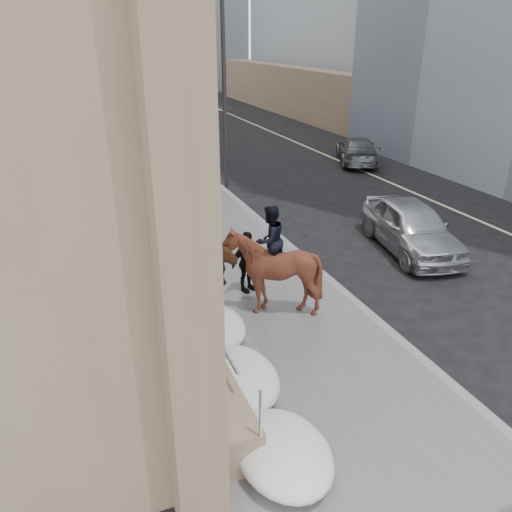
{
  "coord_description": "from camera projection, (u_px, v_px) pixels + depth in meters",
  "views": [
    {
      "loc": [
        -3.98,
        -7.42,
        6.53
      ],
      "look_at": [
        -0.05,
        2.68,
        1.7
      ],
      "focal_mm": 35.0,
      "sensor_mm": 36.0,
      "label": 1
    }
  ],
  "objects": [
    {
      "name": "streetlight_mid",
      "position": [
        221.0,
        84.0,
        21.25
      ],
      "size": [
        1.71,
        0.24,
        8.0
      ],
      "color": "#2D2D30",
      "rests_on": "ground"
    },
    {
      "name": "pedestrian",
      "position": [
        246.0,
        262.0,
        13.3
      ],
      "size": [
        1.08,
        0.78,
        1.71
      ],
      "primitive_type": "imported",
      "rotation": [
        0.0,
        0.0,
        0.41
      ],
      "color": "black",
      "rests_on": "sidewalk"
    },
    {
      "name": "mounted_horse_left",
      "position": [
        210.0,
        305.0,
        10.54
      ],
      "size": [
        1.99,
        2.88,
        2.77
      ],
      "rotation": [
        0.0,
        0.0,
        2.81
      ],
      "color": "#4F3017",
      "rests_on": "sidewalk"
    },
    {
      "name": "curb",
      "position": [
        252.0,
        214.0,
        19.65
      ],
      "size": [
        0.24,
        80.0,
        0.12
      ],
      "primitive_type": "cube",
      "color": "slate",
      "rests_on": "ground"
    },
    {
      "name": "car_silver",
      "position": [
        411.0,
        227.0,
        16.17
      ],
      "size": [
        2.82,
        5.07,
        1.63
      ],
      "primitive_type": "imported",
      "rotation": [
        0.0,
        0.0,
        -0.2
      ],
      "color": "#BBBCC3",
      "rests_on": "ground"
    },
    {
      "name": "lane_line",
      "position": [
        416.0,
        194.0,
        22.28
      ],
      "size": [
        0.15,
        70.0,
        0.01
      ],
      "primitive_type": "cube",
      "color": "#BFB78C",
      "rests_on": "ground"
    },
    {
      "name": "streetlight_far",
      "position": [
        142.0,
        62.0,
        38.27
      ],
      "size": [
        1.71,
        0.24,
        8.0
      ],
      "color": "#2D2D30",
      "rests_on": "ground"
    },
    {
      "name": "bg_building_far",
      "position": [
        23.0,
        5.0,
        65.51
      ],
      "size": [
        24.0,
        12.0,
        20.0
      ],
      "primitive_type": "cube",
      "color": "gray",
      "rests_on": "ground"
    },
    {
      "name": "snow_bank",
      "position": [
        158.0,
        234.0,
        16.53
      ],
      "size": [
        1.7,
        18.1,
        0.76
      ],
      "color": "silver",
      "rests_on": "sidewalk"
    },
    {
      "name": "traffic_signal",
      "position": [
        167.0,
        83.0,
        28.07
      ],
      "size": [
        4.1,
        0.22,
        6.0
      ],
      "color": "#2D2D30",
      "rests_on": "ground"
    },
    {
      "name": "ground",
      "position": [
        305.0,
        380.0,
        10.29
      ],
      "size": [
        140.0,
        140.0,
        0.0
      ],
      "primitive_type": "plane",
      "color": "black",
      "rests_on": "ground"
    },
    {
      "name": "car_grey",
      "position": [
        357.0,
        150.0,
        27.38
      ],
      "size": [
        3.81,
        5.2,
        1.4
      ],
      "primitive_type": "imported",
      "rotation": [
        0.0,
        0.0,
        2.71
      ],
      "color": "#5B5F63",
      "rests_on": "ground"
    },
    {
      "name": "sidewalk",
      "position": [
        187.0,
        222.0,
        18.78
      ],
      "size": [
        5.0,
        80.0,
        0.12
      ],
      "primitive_type": "cube",
      "color": "#515153",
      "rests_on": "ground"
    },
    {
      "name": "far_podium",
      "position": [
        511.0,
        141.0,
        23.13
      ],
      "size": [
        2.0,
        80.0,
        4.0
      ],
      "primitive_type": "cube",
      "color": "#7E6751",
      "rests_on": "ground"
    },
    {
      "name": "mounted_horse_right",
      "position": [
        271.0,
        268.0,
        12.16
      ],
      "size": [
        2.41,
        2.53,
        2.76
      ],
      "rotation": [
        0.0,
        0.0,
        3.54
      ],
      "color": "#482014",
      "rests_on": "sidewalk"
    }
  ]
}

